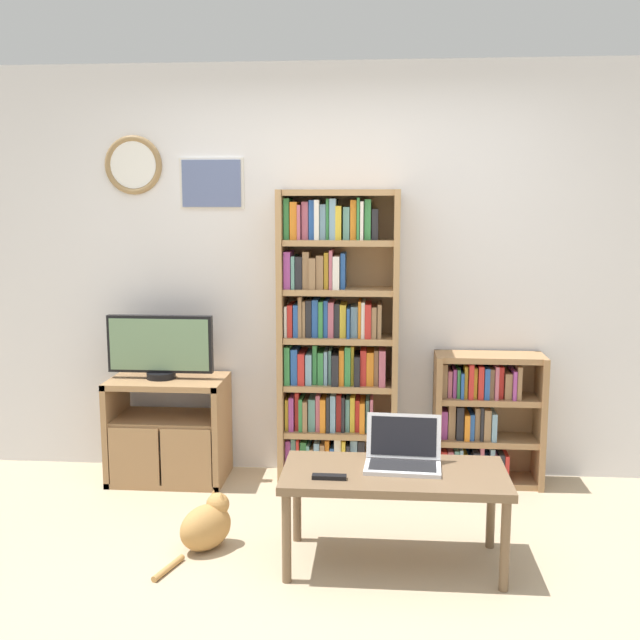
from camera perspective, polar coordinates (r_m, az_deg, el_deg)
ground_plane at (r=3.53m, az=-0.09°, el=-20.63°), size 18.00×18.00×0.00m
wall_back at (r=4.78m, az=1.44°, el=3.68°), size 6.78×0.09×2.60m
tv_stand at (r=4.86m, az=-11.47°, el=-8.16°), size 0.72×0.44×0.66m
television at (r=4.75m, az=-12.08°, el=-2.01°), size 0.66×0.18×0.40m
bookshelf_tall at (r=4.66m, az=1.03°, el=-1.61°), size 0.74×0.30×1.82m
bookshelf_short at (r=4.81m, az=12.20°, el=-7.40°), size 0.67×0.28×0.82m
coffee_table at (r=3.68m, az=5.69°, el=-12.12°), size 1.07×0.52×0.47m
laptop at (r=3.72m, az=6.34°, el=-10.12°), size 0.38×0.28×0.24m
remote_near_laptop at (r=3.55m, az=0.71°, el=-11.87°), size 0.16×0.05×0.02m
cat at (r=3.97m, az=-8.56°, el=-15.19°), size 0.34×0.53×0.29m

